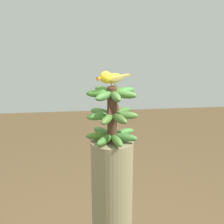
% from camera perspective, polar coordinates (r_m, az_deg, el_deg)
% --- Properties ---
extents(banana_bunch, '(0.27, 0.27, 0.29)m').
position_cam_1_polar(banana_bunch, '(1.75, 0.01, -0.41)').
color(banana_bunch, '#4C2D1E').
rests_on(banana_bunch, banana_tree).
extents(perched_bird, '(0.18, 0.13, 0.08)m').
position_cam_1_polar(perched_bird, '(1.70, -0.32, 5.69)').
color(perched_bird, '#C68933').
rests_on(perched_bird, banana_bunch).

